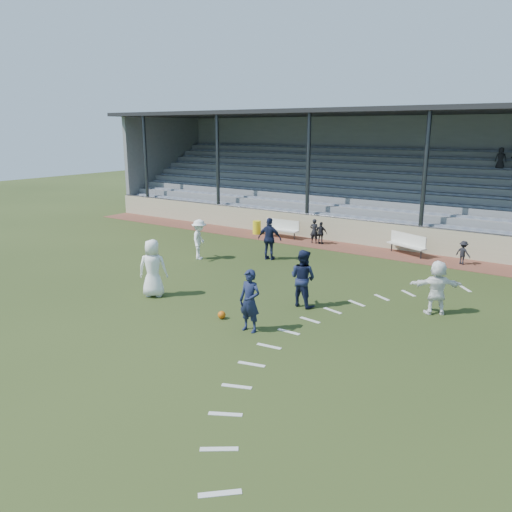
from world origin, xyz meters
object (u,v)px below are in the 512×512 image
at_px(football, 222,315).
at_px(player_white_lead, 153,268).
at_px(trash_bin, 257,227).
at_px(bench_right, 407,242).
at_px(bench_left, 282,227).
at_px(player_navy_lead, 250,301).

distance_m(football, player_white_lead, 3.40).
bearing_deg(football, trash_bin, 119.50).
xyz_separation_m(bench_right, football, (-2.07, -11.08, -0.46)).
bearing_deg(trash_bin, player_white_lead, -74.51).
relative_size(bench_left, bench_right, 1.00).
relative_size(bench_right, player_white_lead, 1.00).
height_order(bench_right, player_white_lead, player_white_lead).
relative_size(bench_right, player_navy_lead, 1.10).
height_order(bench_left, player_white_lead, player_white_lead).
xyz_separation_m(football, player_navy_lead, (1.26, -0.29, 0.79)).
distance_m(trash_bin, player_navy_lead, 13.51).
distance_m(bench_right, football, 11.28).
bearing_deg(bench_right, bench_left, -155.96).
xyz_separation_m(bench_left, player_navy_lead, (5.85, -11.23, 0.32)).
bearing_deg(player_white_lead, trash_bin, -106.55).
xyz_separation_m(bench_left, bench_right, (6.66, 0.14, 0.00)).
relative_size(bench_left, player_navy_lead, 1.10).
distance_m(bench_left, bench_right, 6.66).
bearing_deg(bench_left, trash_bin, 179.07).
bearing_deg(bench_left, football, -67.38).
relative_size(bench_right, trash_bin, 2.77).
distance_m(bench_left, football, 11.87).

